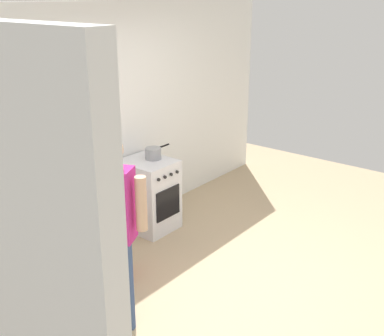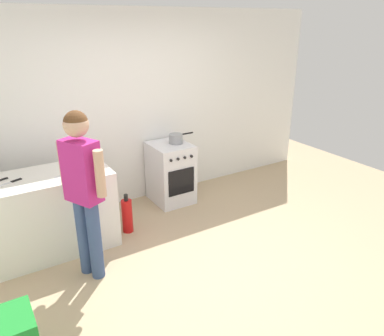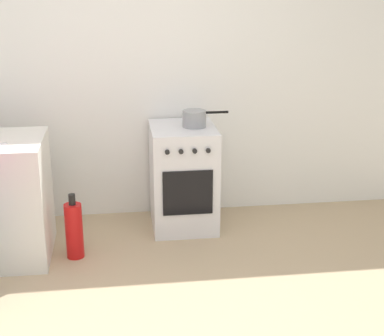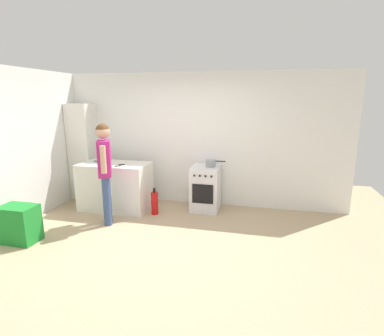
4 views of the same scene
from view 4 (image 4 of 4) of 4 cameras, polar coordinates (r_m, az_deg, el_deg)
ground_plane at (r=4.58m, az=-5.70°, el=-14.22°), size 8.00×8.00×0.00m
back_wall at (r=6.00m, az=0.10°, el=5.45°), size 6.00×0.10×2.60m
side_wall_left at (r=5.86m, az=-29.50°, el=3.58°), size 0.10×3.10×2.60m
counter_unit at (r=5.95m, az=-14.39°, el=-3.40°), size 1.30×0.70×0.90m
oven_left at (r=5.76m, az=2.64°, el=-3.80°), size 0.52×0.62×0.85m
pot at (r=5.61m, az=3.61°, el=0.92°), size 0.37×0.19×0.13m
knife_chef at (r=5.57m, az=-13.06°, el=0.39°), size 0.30×0.16×0.01m
knife_paring at (r=5.69m, az=-13.57°, el=0.64°), size 0.20×0.11×0.01m
knife_carving at (r=6.16m, az=-18.52°, el=1.23°), size 0.32×0.13×0.01m
knife_bread at (r=6.01m, az=-18.12°, el=0.99°), size 0.34×0.15×0.01m
person at (r=5.14m, az=-16.28°, el=0.61°), size 0.33×0.52×1.71m
fire_extinguisher at (r=5.61m, az=-7.14°, el=-6.60°), size 0.13×0.13×0.50m
recycling_crate_lower at (r=5.25m, az=-29.85°, el=-10.63°), size 0.52×0.36×0.28m
recycling_crate_upper at (r=5.15m, az=-30.20°, el=-7.76°), size 0.52×0.36×0.28m
larder_cabinet at (r=6.71m, az=-19.98°, el=2.89°), size 0.48×0.44×2.00m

